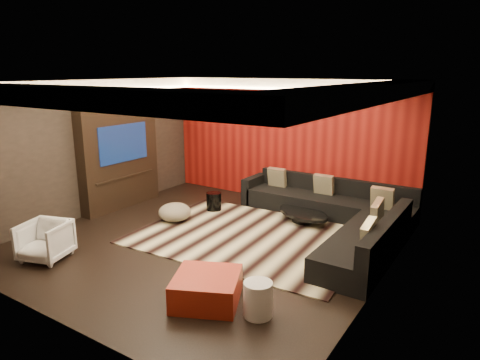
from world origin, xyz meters
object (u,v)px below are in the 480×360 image
Objects in this scene: coffee_table at (303,216)px; orange_ottoman at (207,289)px; drum_stool at (214,201)px; sectional_sofa at (339,216)px; armchair at (45,241)px; white_side_table at (258,299)px.

orange_ottoman reaches higher than coffee_table.
drum_stool is (-1.94, -0.38, 0.09)m from coffee_table.
sectional_sofa is (0.51, 3.50, 0.08)m from orange_ottoman.
orange_ottoman is at bearing -11.05° from armchair.
armchair is (-2.98, -0.37, 0.13)m from orange_ottoman.
drum_stool is 3.56m from armchair.
drum_stool is at bearing 133.82° from white_side_table.
white_side_table reaches higher than coffee_table.
coffee_table is 3.54m from white_side_table.
armchair is 5.20m from sectional_sofa.
coffee_table is 0.33× the size of sectional_sofa.
armchair is 0.19× the size of sectional_sofa.
sectional_sofa is at bearing 29.90° from armchair.
armchair reaches higher than white_side_table.
white_side_table is (2.90, -3.02, 0.01)m from drum_stool.
orange_ottoman is (0.22, -3.48, 0.07)m from coffee_table.
orange_ottoman is at bearing -98.27° from sectional_sofa.
armchair reaches higher than coffee_table.
armchair is at bearing -173.21° from white_side_table.
orange_ottoman is at bearing -55.07° from drum_stool.
coffee_table is 0.75m from sectional_sofa.
white_side_table reaches higher than orange_ottoman.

